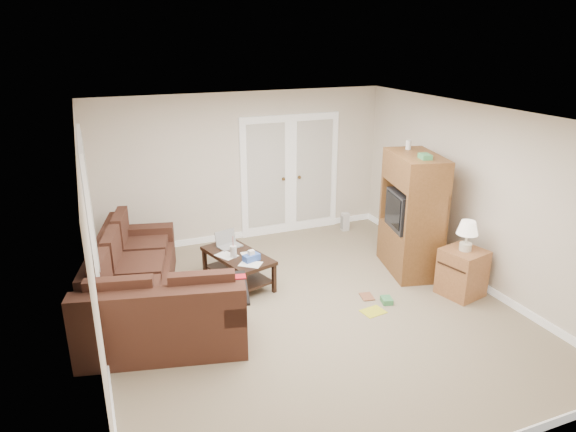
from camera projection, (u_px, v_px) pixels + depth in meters
name	position (u px, v px, depth m)	size (l,w,h in m)	color
floor	(309.00, 310.00, 6.63)	(5.50, 5.50, 0.00)	gray
ceiling	(312.00, 116.00, 5.79)	(5.00, 5.50, 0.02)	white
wall_left	(91.00, 250.00, 5.33)	(0.02, 5.50, 2.50)	silver
wall_right	(475.00, 196.00, 7.09)	(0.02, 5.50, 2.50)	silver
wall_back	(243.00, 167.00, 8.61)	(5.00, 0.02, 2.50)	silver
wall_front	(463.00, 337.00, 3.81)	(5.00, 0.02, 2.50)	silver
baseboards	(309.00, 307.00, 6.61)	(5.00, 5.50, 0.10)	white
french_doors	(290.00, 175.00, 8.95)	(1.80, 0.05, 2.13)	white
window_left	(88.00, 196.00, 6.11)	(0.05, 1.92, 1.42)	white
sectional_sofa	(146.00, 293.00, 6.35)	(2.02, 3.13, 0.86)	#45251A
coffee_table	(238.00, 267.00, 7.27)	(0.86, 1.24, 0.77)	black
tv_armoire	(412.00, 213.00, 7.49)	(0.85, 1.22, 1.91)	brown
side_cabinet	(463.00, 269.00, 6.91)	(0.61, 0.61, 1.07)	#A3673B
space_heater	(345.00, 222.00, 9.27)	(0.13, 0.11, 0.33)	silver
floor_magazine	(373.00, 312.00, 6.59)	(0.29, 0.23, 0.01)	gold
floor_greenbox	(387.00, 300.00, 6.80)	(0.13, 0.18, 0.07)	#3D8750
floor_book	(361.00, 297.00, 6.94)	(0.16, 0.22, 0.02)	brown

